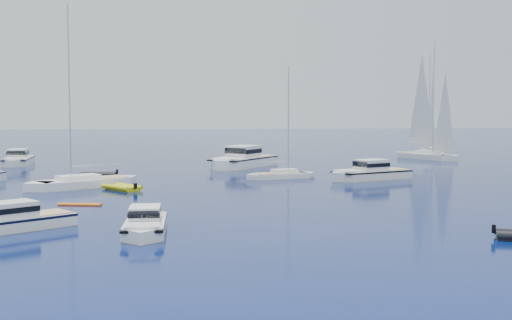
# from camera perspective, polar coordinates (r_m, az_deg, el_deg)

# --- Properties ---
(ground) EXTENTS (400.00, 400.00, 0.00)m
(ground) POSITION_cam_1_polar(r_m,az_deg,el_deg) (38.30, 5.93, -6.01)
(ground) COLOR #091A57
(ground) RESTS_ON ground
(motor_cruiser_near) EXTENTS (2.30, 7.34, 1.92)m
(motor_cruiser_near) POSITION_cam_1_polar(r_m,az_deg,el_deg) (37.67, -9.51, -6.22)
(motor_cruiser_near) COLOR white
(motor_cruiser_near) RESTS_ON ground
(motor_cruiser_left) EXTENTS (7.75, 6.89, 2.09)m
(motor_cruiser_left) POSITION_cam_1_polar(r_m,az_deg,el_deg) (40.57, -20.34, -5.68)
(motor_cruiser_left) COLOR silver
(motor_cruiser_left) RESTS_ON ground
(motor_cruiser_centre) EXTENTS (9.93, 6.63, 2.51)m
(motor_cruiser_centre) POSITION_cam_1_polar(r_m,az_deg,el_deg) (66.32, 9.74, -1.66)
(motor_cruiser_centre) COLOR silver
(motor_cruiser_centre) RESTS_ON ground
(motor_cruiser_distant) EXTENTS (10.25, 12.48, 3.29)m
(motor_cruiser_distant) POSITION_cam_1_polar(r_m,az_deg,el_deg) (79.36, -1.17, -0.62)
(motor_cruiser_distant) COLOR white
(motor_cruiser_distant) RESTS_ON ground
(motor_cruiser_horizon) EXTENTS (3.81, 9.83, 2.52)m
(motor_cruiser_horizon) POSITION_cam_1_polar(r_m,az_deg,el_deg) (87.85, -19.78, -0.39)
(motor_cruiser_horizon) COLOR white
(motor_cruiser_horizon) RESTS_ON ground
(sailboat_mid_l) EXTENTS (10.91, 8.81, 16.54)m
(sailboat_mid_l) POSITION_cam_1_polar(r_m,az_deg,el_deg) (60.65, -14.62, -2.30)
(sailboat_mid_l) COLOR white
(sailboat_mid_l) RESTS_ON ground
(sailboat_centre) EXTENTS (8.14, 4.39, 11.60)m
(sailboat_centre) POSITION_cam_1_polar(r_m,az_deg,el_deg) (66.51, 2.18, -1.58)
(sailboat_centre) COLOR white
(sailboat_centre) RESTS_ON ground
(sailboat_sails_r) EXTENTS (8.22, 11.43, 16.82)m
(sailboat_sails_r) POSITION_cam_1_polar(r_m,az_deg,el_deg) (95.54, 14.40, 0.09)
(sailboat_sails_r) COLOR silver
(sailboat_sails_r) RESTS_ON ground
(sailboat_sails_far) EXTENTS (8.00, 10.60, 15.78)m
(sailboat_sails_far) POSITION_cam_1_polar(r_m,az_deg,el_deg) (105.23, 14.72, 0.46)
(sailboat_sails_far) COLOR silver
(sailboat_sails_far) RESTS_ON ground
(tender_yellow) EXTENTS (4.14, 4.37, 0.95)m
(tender_yellow) POSITION_cam_1_polar(r_m,az_deg,el_deg) (57.97, -11.44, -2.55)
(tender_yellow) COLOR #C8CA0B
(tender_yellow) RESTS_ON ground
(tender_grey_far) EXTENTS (4.08, 2.38, 0.95)m
(tender_grey_far) POSITION_cam_1_polar(r_m,az_deg,el_deg) (70.02, -13.44, -1.40)
(tender_grey_far) COLOR black
(tender_grey_far) RESTS_ON ground
(kayak_orange) EXTENTS (3.17, 1.12, 0.30)m
(kayak_orange) POSITION_cam_1_polar(r_m,az_deg,el_deg) (49.44, -14.89, -3.79)
(kayak_orange) COLOR #CE5409
(kayak_orange) RESTS_ON ground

